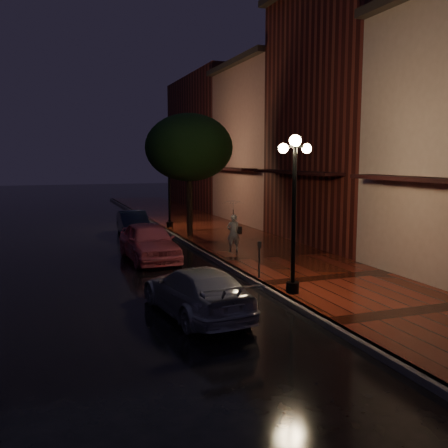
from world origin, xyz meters
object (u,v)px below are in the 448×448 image
object	(u,v)px
streetlamp_far	(169,182)
pink_car	(149,242)
navy_car	(133,223)
streetlamp_near	(294,204)
street_tree	(189,150)
silver_car	(196,291)
woman_with_umbrella	(233,217)
parking_meter	(259,256)

from	to	relation	value
streetlamp_far	pink_car	size ratio (longest dim) A/B	1.01
streetlamp_far	navy_car	world-z (taller)	streetlamp_far
streetlamp_near	street_tree	world-z (taller)	street_tree
pink_car	silver_car	size ratio (longest dim) A/B	1.03
woman_with_umbrella	navy_car	bearing A→B (deg)	-55.67
streetlamp_near	pink_car	xyz separation A→B (m)	(-2.68, 6.42, -1.88)
pink_car	woman_with_umbrella	bearing A→B (deg)	-1.99
street_tree	woman_with_umbrella	xyz separation A→B (m)	(0.47, -4.57, -2.73)
street_tree	parking_meter	size ratio (longest dim) A/B	5.01
silver_car	parking_meter	xyz separation A→B (m)	(2.74, 2.37, 0.25)
streetlamp_near	navy_car	bearing A→B (deg)	99.65
silver_car	woman_with_umbrella	distance (m)	7.89
pink_car	streetlamp_far	bearing A→B (deg)	68.54
navy_car	street_tree	bearing A→B (deg)	-34.14
streetlamp_far	navy_car	bearing A→B (deg)	-150.81
streetlamp_far	street_tree	xyz separation A→B (m)	(0.26, -3.01, 1.64)
streetlamp_far	pink_car	distance (m)	8.26
streetlamp_far	navy_car	xyz separation A→B (m)	(-2.17, -1.21, -1.98)
streetlamp_near	woman_with_umbrella	distance (m)	6.55
navy_car	parking_meter	distance (m)	11.11
street_tree	pink_car	size ratio (longest dim) A/B	1.36
woman_with_umbrella	parking_meter	size ratio (longest dim) A/B	1.79
pink_car	navy_car	bearing A→B (deg)	83.45
street_tree	woman_with_umbrella	world-z (taller)	street_tree
streetlamp_near	pink_car	bearing A→B (deg)	112.66
streetlamp_far	street_tree	distance (m)	3.44
street_tree	woman_with_umbrella	distance (m)	5.35
streetlamp_near	silver_car	xyz separation A→B (m)	(-2.93, -0.52, -2.00)
streetlamp_far	woman_with_umbrella	bearing A→B (deg)	-84.50
streetlamp_near	streetlamp_far	xyz separation A→B (m)	(0.00, 14.00, 0.00)
streetlamp_near	woman_with_umbrella	bearing A→B (deg)	83.50
silver_car	parking_meter	size ratio (longest dim) A/B	3.56
street_tree	parking_meter	bearing A→B (deg)	-92.76
pink_car	parking_meter	distance (m)	5.20
silver_car	streetlamp_far	bearing A→B (deg)	-108.03
streetlamp_far	street_tree	bearing A→B (deg)	-85.09
silver_car	street_tree	bearing A→B (deg)	-112.10
pink_car	parking_meter	xyz separation A→B (m)	(2.50, -4.56, 0.13)
pink_car	woman_with_umbrella	size ratio (longest dim) A/B	2.06
pink_car	street_tree	bearing A→B (deg)	55.29
streetlamp_near	parking_meter	bearing A→B (deg)	95.59
woman_with_umbrella	parking_meter	bearing A→B (deg)	88.51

